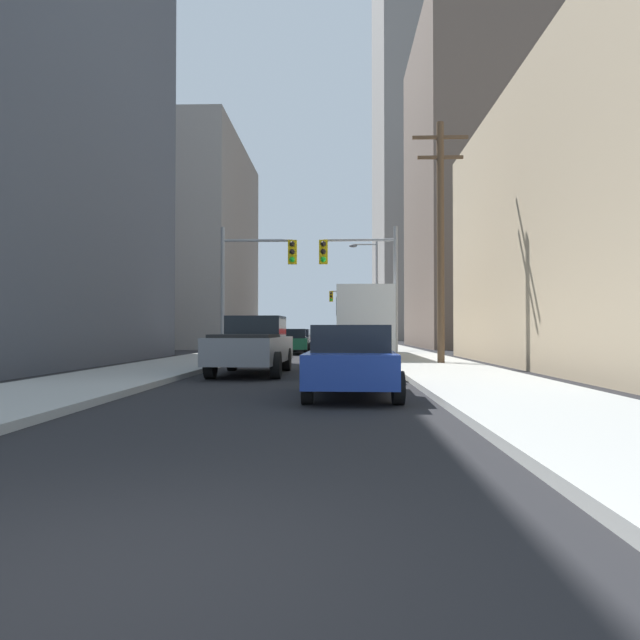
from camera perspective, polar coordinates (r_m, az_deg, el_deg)
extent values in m
plane|color=black|center=(3.74, -20.46, -23.05)|extent=(400.00, 400.00, 0.00)
cube|color=#9E9E99|center=(53.60, -4.92, -2.49)|extent=(3.55, 160.00, 0.15)
cube|color=#9E9E99|center=(53.35, 5.80, -2.50)|extent=(3.55, 160.00, 0.15)
cube|color=silver|center=(30.28, 4.10, -0.04)|extent=(2.56, 11.51, 2.90)
cube|color=black|center=(30.28, 1.72, 0.95)|extent=(0.08, 10.58, 0.80)
cube|color=red|center=(30.26, 1.72, -1.14)|extent=(0.08, 10.58, 0.28)
cylinder|color=black|center=(34.29, 1.88, -2.58)|extent=(0.32, 1.00, 1.00)
cylinder|color=black|center=(34.38, 5.80, -2.58)|extent=(0.32, 1.00, 1.00)
cylinder|color=black|center=(27.05, 1.89, -2.99)|extent=(0.32, 1.00, 1.00)
cylinder|color=black|center=(27.16, 6.86, -2.97)|extent=(0.32, 1.00, 1.00)
cube|color=slate|center=(18.72, -6.72, -2.91)|extent=(2.20, 5.47, 0.80)
cube|color=black|center=(19.67, -6.30, -0.64)|extent=(1.87, 1.87, 0.70)
cube|color=black|center=(17.37, -7.38, -1.57)|extent=(1.85, 2.44, 0.10)
cylinder|color=black|center=(20.59, -8.65, -3.85)|extent=(0.28, 0.80, 0.80)
cylinder|color=black|center=(20.33, -3.31, -3.90)|extent=(0.28, 0.80, 0.80)
cylinder|color=black|center=(17.21, -10.76, -4.40)|extent=(0.28, 0.80, 0.80)
cylinder|color=black|center=(16.90, -4.37, -4.47)|extent=(0.28, 0.80, 0.80)
cube|color=navy|center=(12.40, 3.08, -4.58)|extent=(1.93, 4.25, 0.65)
cube|color=black|center=(12.23, 3.10, -1.81)|extent=(1.64, 1.95, 0.55)
cylinder|color=black|center=(13.78, -0.65, -5.58)|extent=(0.22, 0.64, 0.64)
cylinder|color=black|center=(13.81, 6.57, -5.57)|extent=(0.22, 0.64, 0.64)
cylinder|color=black|center=(11.10, -1.26, -6.67)|extent=(0.22, 0.64, 0.64)
cylinder|color=black|center=(11.14, 7.71, -6.64)|extent=(0.22, 0.64, 0.64)
cube|color=#C6B793|center=(17.65, 3.01, -3.53)|extent=(1.92, 4.25, 0.65)
cube|color=black|center=(17.49, 3.02, -1.59)|extent=(1.64, 1.95, 0.55)
cylinder|color=black|center=(19.02, 0.32, -4.34)|extent=(0.22, 0.64, 0.64)
cylinder|color=black|center=(19.05, 5.54, -4.33)|extent=(0.22, 0.64, 0.64)
cylinder|color=black|center=(16.33, 0.07, -4.88)|extent=(0.22, 0.64, 0.64)
cylinder|color=black|center=(16.37, 6.15, -4.86)|extent=(0.22, 0.64, 0.64)
cube|color=#195938|center=(35.10, -2.69, -2.31)|extent=(1.97, 4.27, 0.65)
cube|color=black|center=(34.94, -2.71, -1.33)|extent=(1.66, 1.96, 0.55)
cylinder|color=black|center=(36.53, -3.88, -2.77)|extent=(0.22, 0.64, 0.64)
cylinder|color=black|center=(36.39, -1.16, -2.78)|extent=(0.22, 0.64, 0.64)
cylinder|color=black|center=(33.85, -4.33, -2.91)|extent=(0.22, 0.64, 0.64)
cylinder|color=black|center=(33.71, -1.40, -2.92)|extent=(0.22, 0.64, 0.64)
cube|color=maroon|center=(46.18, 2.22, -2.02)|extent=(1.93, 4.25, 0.65)
cube|color=black|center=(46.02, 2.22, -1.27)|extent=(1.64, 1.95, 0.55)
cylinder|color=black|center=(47.53, 1.17, -2.38)|extent=(0.22, 0.64, 0.64)
cylinder|color=black|center=(47.54, 3.26, -2.38)|extent=(0.22, 0.64, 0.64)
cylinder|color=black|center=(44.84, 1.13, -2.46)|extent=(0.22, 0.64, 0.64)
cylinder|color=black|center=(44.85, 3.34, -2.46)|extent=(0.22, 0.64, 0.64)
cube|color=#B7BABF|center=(40.31, -2.15, -2.15)|extent=(1.92, 4.25, 0.65)
cube|color=black|center=(40.15, -2.16, -1.30)|extent=(1.64, 1.94, 0.55)
cylinder|color=black|center=(41.72, -3.20, -2.56)|extent=(0.22, 0.64, 0.64)
cylinder|color=black|center=(41.60, -0.83, -2.57)|extent=(0.22, 0.64, 0.64)
cylinder|color=black|center=(39.04, -3.55, -2.66)|extent=(0.22, 0.64, 0.64)
cylinder|color=black|center=(38.92, -1.01, -2.67)|extent=(0.22, 0.64, 0.64)
cylinder|color=gray|center=(25.94, -9.57, 2.47)|extent=(0.18, 0.18, 6.00)
cylinder|color=gray|center=(25.94, -6.17, 7.80)|extent=(3.09, 0.12, 0.12)
cube|color=gold|center=(25.69, -2.73, 6.69)|extent=(0.38, 0.30, 1.05)
sphere|color=black|center=(25.57, -2.76, 7.50)|extent=(0.24, 0.24, 0.24)
sphere|color=black|center=(25.53, -2.76, 6.74)|extent=(0.24, 0.24, 0.24)
sphere|color=#19D833|center=(25.48, -2.76, 5.99)|extent=(0.24, 0.24, 0.24)
cylinder|color=gray|center=(25.55, 7.47, 2.52)|extent=(0.18, 0.18, 6.00)
cylinder|color=gray|center=(25.71, 3.91, 7.87)|extent=(3.17, 0.12, 0.12)
cube|color=gold|center=(25.62, 0.34, 6.71)|extent=(0.38, 0.30, 1.05)
sphere|color=black|center=(25.50, 0.33, 7.52)|extent=(0.24, 0.24, 0.24)
sphere|color=black|center=(25.45, 0.33, 6.76)|extent=(0.24, 0.24, 0.24)
sphere|color=#19D833|center=(25.41, 0.33, 6.00)|extent=(0.24, 0.24, 0.24)
cylinder|color=gray|center=(58.28, 4.30, 0.50)|extent=(0.18, 0.18, 6.00)
cylinder|color=gray|center=(58.35, 2.71, 2.85)|extent=(3.24, 0.12, 0.12)
cube|color=gold|center=(58.31, 1.11, 2.34)|extent=(0.38, 0.30, 1.05)
sphere|color=black|center=(58.16, 1.11, 2.68)|extent=(0.24, 0.24, 0.24)
sphere|color=black|center=(58.14, 1.11, 2.35)|extent=(0.24, 0.24, 0.24)
sphere|color=#19D833|center=(58.12, 1.11, 2.01)|extent=(0.24, 0.24, 0.24)
cylinder|color=brown|center=(23.50, 11.80, 7.36)|extent=(0.28, 0.28, 9.68)
cube|color=brown|center=(24.48, 11.76, 17.22)|extent=(2.20, 0.12, 0.12)
cube|color=brown|center=(24.24, 11.77, 15.43)|extent=(1.80, 0.12, 0.12)
cylinder|color=gray|center=(39.49, 5.62, 2.34)|extent=(0.16, 0.16, 7.50)
cylinder|color=gray|center=(39.81, 4.45, 7.45)|extent=(1.61, 0.10, 0.10)
ellipsoid|color=#4C4C51|center=(39.77, 3.28, 7.31)|extent=(0.56, 0.32, 0.20)
cube|color=gray|center=(54.57, -16.30, 6.98)|extent=(16.66, 19.28, 18.02)
cube|color=#66564C|center=(54.91, 18.55, 12.19)|extent=(17.14, 18.91, 27.91)
cube|color=gray|center=(101.98, 12.54, 17.84)|extent=(23.35, 29.27, 68.84)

